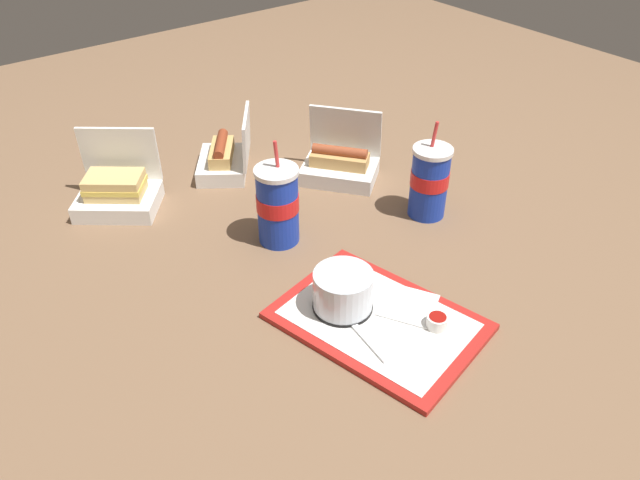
{
  "coord_description": "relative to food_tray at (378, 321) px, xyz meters",
  "views": [
    {
      "loc": [
        -0.85,
        0.69,
        0.82
      ],
      "look_at": [
        -0.01,
        0.05,
        0.05
      ],
      "focal_mm": 35.0,
      "sensor_mm": 36.0,
      "label": 1
    }
  ],
  "objects": [
    {
      "name": "ground_plane",
      "position": [
        0.24,
        -0.08,
        -0.01
      ],
      "size": [
        3.2,
        3.2,
        0.0
      ],
      "primitive_type": "plane",
      "color": "brown"
    },
    {
      "name": "food_tray",
      "position": [
        0.0,
        0.0,
        0.0
      ],
      "size": [
        0.42,
        0.34,
        0.01
      ],
      "color": "red",
      "rests_on": "ground_plane"
    },
    {
      "name": "cake_container",
      "position": [
        0.07,
        0.03,
        0.05
      ],
      "size": [
        0.12,
        0.12,
        0.08
      ],
      "color": "black",
      "rests_on": "food_tray"
    },
    {
      "name": "ketchup_cup",
      "position": [
        -0.08,
        -0.07,
        0.02
      ],
      "size": [
        0.04,
        0.04,
        0.02
      ],
      "color": "white",
      "rests_on": "food_tray"
    },
    {
      "name": "napkin_stack",
      "position": [
        -0.01,
        -0.07,
        0.01
      ],
      "size": [
        0.14,
        0.14,
        0.0
      ],
      "primitive_type": "cube",
      "rotation": [
        0.0,
        0.0,
        0.52
      ],
      "color": "white",
      "rests_on": "food_tray"
    },
    {
      "name": "plastic_fork",
      "position": [
        -0.04,
        0.06,
        0.01
      ],
      "size": [
        0.11,
        0.03,
        0.0
      ],
      "primitive_type": "cube",
      "rotation": [
        0.0,
        0.0,
        -0.13
      ],
      "color": "white",
      "rests_on": "food_tray"
    },
    {
      "name": "clamshell_hotdog_front",
      "position": [
        0.67,
        -0.07,
        0.03
      ],
      "size": [
        0.22,
        0.21,
        0.16
      ],
      "color": "white",
      "rests_on": "ground_plane"
    },
    {
      "name": "clamshell_sandwich_back",
      "position": [
        0.68,
        0.22,
        0.04
      ],
      "size": [
        0.23,
        0.24,
        0.18
      ],
      "color": "white",
      "rests_on": "ground_plane"
    },
    {
      "name": "clamshell_hotdog_corner",
      "position": [
        0.47,
        -0.29,
        0.03
      ],
      "size": [
        0.23,
        0.22,
        0.17
      ],
      "color": "white",
      "rests_on": "ground_plane"
    },
    {
      "name": "soda_cup_back",
      "position": [
        0.21,
        -0.34,
        0.08
      ],
      "size": [
        0.09,
        0.09,
        0.23
      ],
      "color": "#1938B7",
      "rests_on": "ground_plane"
    },
    {
      "name": "soda_cup_left",
      "position": [
        0.34,
        -0.01,
        0.09
      ],
      "size": [
        0.1,
        0.1,
        0.24
      ],
      "color": "#1938B7",
      "rests_on": "ground_plane"
    }
  ]
}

